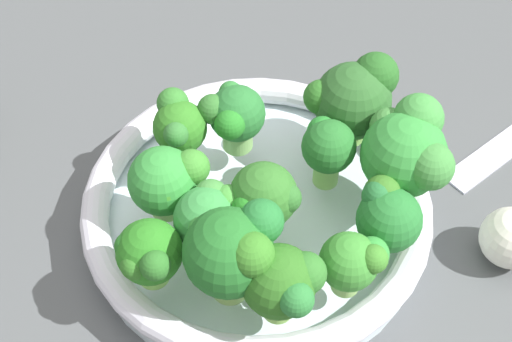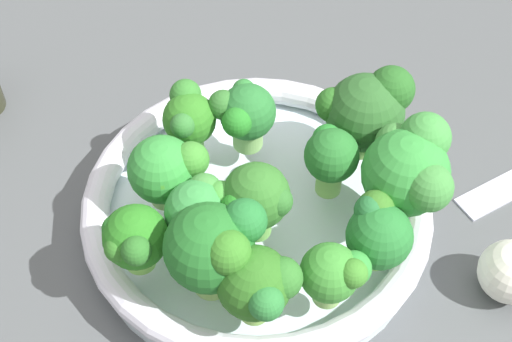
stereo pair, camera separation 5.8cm
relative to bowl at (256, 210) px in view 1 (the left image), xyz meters
The scene contains 16 objects.
ground_plane 4.41cm from the bowl, behind, with size 130.00×130.00×2.50cm, color #4D5153.
bowl is the anchor object (origin of this frame).
broccoli_floret_0 7.10cm from the bowl, 11.54° to the left, with size 5.20×5.30×6.81cm.
broccoli_floret_1 8.36cm from the bowl, 109.34° to the left, with size 4.93×4.28×6.29cm.
broccoli_floret_2 11.99cm from the bowl, 41.17° to the left, with size 4.25×4.98×5.38cm.
broccoli_floret_3 11.85cm from the bowl, 66.94° to the left, with size 5.32×4.88×5.76cm.
broccoli_floret_4 13.38cm from the bowl, 94.75° to the left, with size 8.01×6.75×8.27cm.
broccoli_floret_5 8.00cm from the bowl, 158.86° to the right, with size 5.44×5.49×6.20cm.
broccoli_floret_6 12.19cm from the bowl, 10.84° to the left, with size 5.63×6.35×6.59cm.
broccoli_floret_7 11.19cm from the bowl, ahead, with size 6.35×6.93×8.01cm.
broccoli_floret_8 7.89cm from the bowl, 34.14° to the right, with size 5.40×5.32×5.79cm.
broccoli_floret_9 9.36cm from the bowl, 122.01° to the right, with size 5.51×4.38×5.99cm.
broccoli_floret_10 8.89cm from the bowl, 75.79° to the right, with size 5.35×6.25×6.26cm.
broccoli_floret_11 12.12cm from the bowl, 42.18° to the right, with size 5.29×4.79×5.69cm.
broccoli_floret_12 12.12cm from the bowl, 131.41° to the left, with size 6.45×7.69×7.79cm.
garlic_bulb 20.46cm from the bowl, 83.50° to the left, with size 5.01×5.01×5.01cm, color silver.
Camera 1 is at (39.46, 1.19, 51.72)cm, focal length 52.66 mm.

